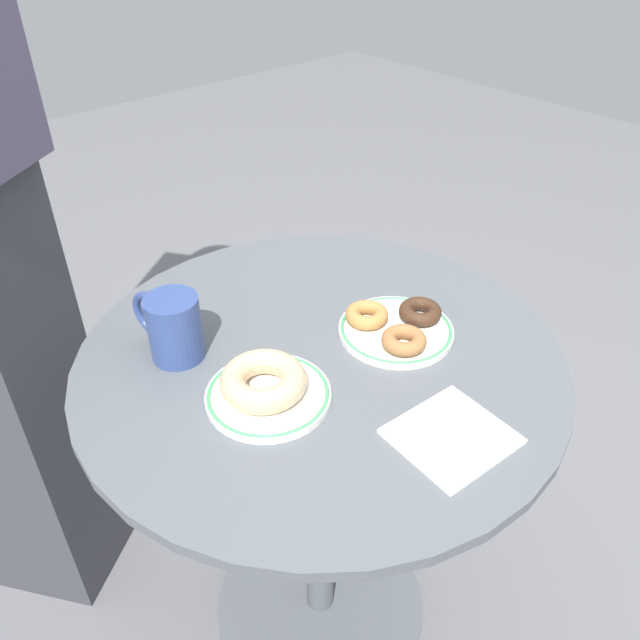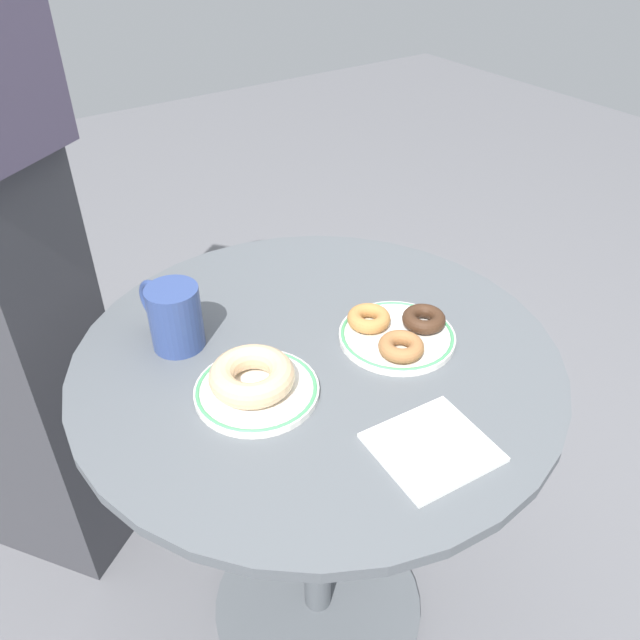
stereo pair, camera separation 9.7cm
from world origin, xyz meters
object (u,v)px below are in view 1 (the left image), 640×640
object	(u,v)px
paper_napkin	(451,436)
cafe_table	(320,463)
plate_left	(268,395)
plate_right	(396,330)
donut_cinnamon	(404,340)
donut_chocolate	(420,312)
donut_old_fashioned	(367,315)
coffee_mug	(173,327)
donut_glazed	(263,381)

from	to	relation	value
paper_napkin	cafe_table	bearing A→B (deg)	92.26
plate_left	plate_right	xyz separation A→B (m)	(0.24, -0.02, 0.00)
plate_left	donut_cinnamon	distance (m)	0.22
donut_chocolate	donut_old_fashioned	world-z (taller)	same
donut_old_fashioned	donut_chocolate	bearing A→B (deg)	-35.22
donut_old_fashioned	coffee_mug	xyz separation A→B (m)	(-0.26, 0.14, 0.03)
paper_napkin	donut_chocolate	bearing A→B (deg)	50.64
plate_left	donut_chocolate	bearing A→B (deg)	-4.41
plate_left	cafe_table	bearing A→B (deg)	12.98
donut_old_fashioned	paper_napkin	size ratio (longest dim) A/B	0.48
donut_chocolate	coffee_mug	xyz separation A→B (m)	(-0.33, 0.19, 0.03)
plate_left	donut_cinnamon	bearing A→B (deg)	-14.46
plate_right	coffee_mug	size ratio (longest dim) A/B	1.46
donut_chocolate	coffee_mug	size ratio (longest dim) A/B	0.55
cafe_table	paper_napkin	distance (m)	0.35
donut_old_fashioned	donut_cinnamon	xyz separation A→B (m)	(-0.00, -0.08, 0.00)
donut_cinnamon	coffee_mug	distance (m)	0.34
donut_chocolate	donut_old_fashioned	xyz separation A→B (m)	(-0.07, 0.05, 0.00)
donut_glazed	paper_napkin	world-z (taller)	donut_glazed
coffee_mug	plate_left	bearing A→B (deg)	-75.61
cafe_table	paper_napkin	bearing A→B (deg)	-87.74
donut_chocolate	coffee_mug	distance (m)	0.38
plate_left	paper_napkin	bearing A→B (deg)	-58.86
donut_glazed	donut_cinnamon	xyz separation A→B (m)	(0.22, -0.06, -0.01)
donut_cinnamon	paper_napkin	xyz separation A→B (m)	(-0.08, -0.16, -0.02)
plate_right	donut_old_fashioned	xyz separation A→B (m)	(-0.02, 0.04, 0.02)
cafe_table	coffee_mug	xyz separation A→B (m)	(-0.16, 0.14, 0.30)
plate_right	cafe_table	bearing A→B (deg)	160.22
paper_napkin	coffee_mug	bearing A→B (deg)	114.31
donut_glazed	donut_chocolate	distance (m)	0.29
plate_right	donut_chocolate	xyz separation A→B (m)	(0.05, -0.01, 0.02)
cafe_table	plate_left	distance (m)	0.28
cafe_table	plate_right	bearing A→B (deg)	-19.78
donut_old_fashioned	paper_napkin	bearing A→B (deg)	-110.10
cafe_table	paper_napkin	size ratio (longest dim) A/B	5.24
cafe_table	donut_glazed	xyz separation A→B (m)	(-0.12, -0.02, 0.28)
donut_chocolate	donut_cinnamon	distance (m)	0.08
paper_napkin	coffee_mug	world-z (taller)	coffee_mug
plate_left	paper_napkin	distance (m)	0.25
paper_napkin	donut_glazed	bearing A→B (deg)	120.95
cafe_table	plate_left	bearing A→B (deg)	-167.02
donut_cinnamon	donut_chocolate	bearing A→B (deg)	23.86
donut_cinnamon	coffee_mug	xyz separation A→B (m)	(-0.26, 0.22, 0.03)
donut_glazed	donut_old_fashioned	world-z (taller)	donut_glazed
coffee_mug	donut_glazed	bearing A→B (deg)	-75.97
plate_left	donut_glazed	size ratio (longest dim) A/B	1.46
plate_right	donut_chocolate	bearing A→B (deg)	-8.05
cafe_table	donut_chocolate	distance (m)	0.32
plate_right	donut_old_fashioned	size ratio (longest dim) A/B	2.65
plate_left	donut_glazed	distance (m)	0.02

